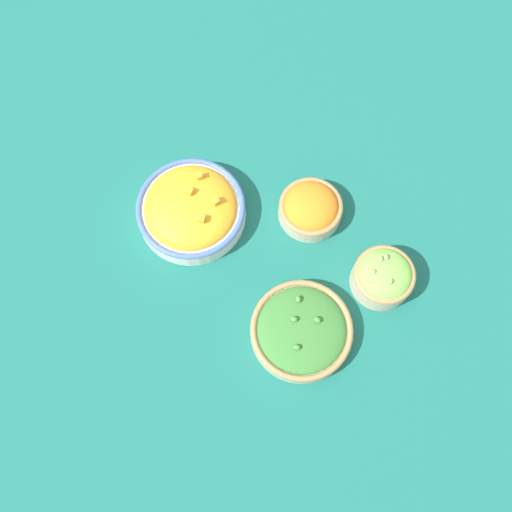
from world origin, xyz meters
TOP-DOWN VIEW (x-y plane):
  - ground_plane at (0.00, 0.00)m, footprint 3.00×3.00m
  - bowl_broccoli at (-0.15, 0.07)m, footprint 0.19×0.19m
  - bowl_carrots at (-0.03, -0.15)m, footprint 0.13×0.13m
  - bowl_squash at (0.16, -0.01)m, footprint 0.22×0.22m
  - bowl_lettuce at (-0.22, -0.10)m, footprint 0.12×0.12m

SIDE VIEW (x-z plane):
  - ground_plane at x=0.00m, z-range 0.00..0.00m
  - bowl_broccoli at x=-0.15m, z-range 0.00..0.05m
  - bowl_carrots at x=-0.03m, z-range 0.00..0.06m
  - bowl_squash at x=0.16m, z-range -0.01..0.07m
  - bowl_lettuce at x=-0.22m, z-range 0.00..0.08m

